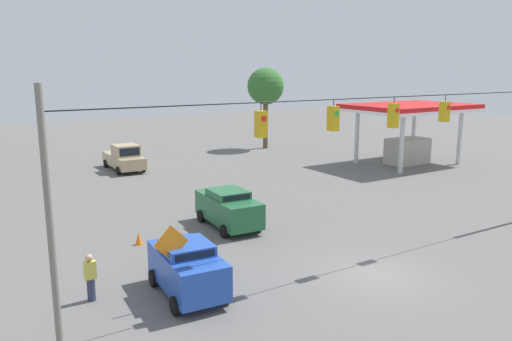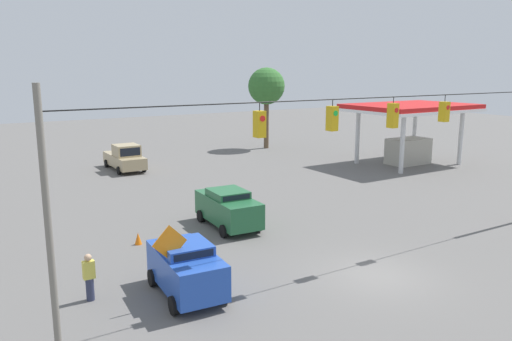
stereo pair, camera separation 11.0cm
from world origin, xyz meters
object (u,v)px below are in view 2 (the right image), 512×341
at_px(work_zone_sign, 170,249).
at_px(sedan_green_withflow_mid, 228,208).
at_px(traffic_cone_third, 138,238).
at_px(pickup_truck_tan_withflow_deep, 125,158).
at_px(pedestrian, 89,277).
at_px(traffic_cone_nearest, 176,272).
at_px(gas_station, 410,121).
at_px(sedan_blue_parked_shoulder, 186,268).
at_px(tree_horizon_left, 266,87).
at_px(overhead_signal_span, 362,150).
at_px(traffic_cone_second, 155,256).

bearing_deg(work_zone_sign, sedan_green_withflow_mid, -131.87).
height_order(sedan_green_withflow_mid, traffic_cone_third, sedan_green_withflow_mid).
height_order(pickup_truck_tan_withflow_deep, sedan_green_withflow_mid, pickup_truck_tan_withflow_deep).
bearing_deg(pedestrian, traffic_cone_nearest, -177.79).
bearing_deg(pickup_truck_tan_withflow_deep, sedan_green_withflow_mid, 89.50).
height_order(gas_station, pedestrian, gas_station).
relative_size(sedan_blue_parked_shoulder, tree_horizon_left, 0.49).
bearing_deg(work_zone_sign, overhead_signal_span, 172.86).
bearing_deg(work_zone_sign, pickup_truck_tan_withflow_deep, -104.05).
bearing_deg(gas_station, work_zone_sign, 26.47).
bearing_deg(traffic_cone_third, sedan_blue_parked_shoulder, 87.46).
xyz_separation_m(sedan_green_withflow_mid, gas_station, (-21.56, -7.13, 2.71)).
xyz_separation_m(traffic_cone_nearest, gas_station, (-26.45, -11.76, 3.44)).
height_order(pickup_truck_tan_withflow_deep, traffic_cone_second, pickup_truck_tan_withflow_deep).
distance_m(traffic_cone_nearest, work_zone_sign, 2.71).
xyz_separation_m(traffic_cone_second, work_zone_sign, (0.90, 3.91, 1.70)).
distance_m(overhead_signal_span, tree_horizon_left, 31.80).
distance_m(gas_station, pedestrian, 32.15).
height_order(pickup_truck_tan_withflow_deep, tree_horizon_left, tree_horizon_left).
bearing_deg(traffic_cone_nearest, traffic_cone_second, -88.31).
bearing_deg(overhead_signal_span, traffic_cone_third, -47.45).
xyz_separation_m(sedan_blue_parked_shoulder, traffic_cone_nearest, (-0.21, -1.48, -0.73)).
bearing_deg(pedestrian, traffic_cone_second, -146.29).
distance_m(traffic_cone_nearest, pedestrian, 3.33).
bearing_deg(pedestrian, tree_horizon_left, -133.31).
bearing_deg(traffic_cone_third, traffic_cone_second, 87.36).
height_order(sedan_blue_parked_shoulder, work_zone_sign, work_zone_sign).
bearing_deg(work_zone_sign, tree_horizon_left, -128.58).
xyz_separation_m(overhead_signal_span, gas_station, (-19.62, -14.62, -1.14)).
distance_m(overhead_signal_span, sedan_green_withflow_mid, 8.64).
relative_size(traffic_cone_second, gas_station, 0.06).
distance_m(pickup_truck_tan_withflow_deep, work_zone_sign, 24.72).
xyz_separation_m(pickup_truck_tan_withflow_deep, traffic_cone_second, (5.10, 20.05, -0.69)).
bearing_deg(sedan_blue_parked_shoulder, traffic_cone_third, -92.54).
height_order(sedan_green_withflow_mid, traffic_cone_nearest, sedan_green_withflow_mid).
xyz_separation_m(pickup_truck_tan_withflow_deep, pedestrian, (8.32, 22.20, -0.12)).
bearing_deg(sedan_green_withflow_mid, work_zone_sign, 48.13).
bearing_deg(sedan_blue_parked_shoulder, overhead_signal_span, 168.93).
relative_size(sedan_blue_parked_shoulder, traffic_cone_second, 7.03).
bearing_deg(work_zone_sign, traffic_cone_nearest, -116.87).
bearing_deg(gas_station, tree_horizon_left, -68.36).
height_order(traffic_cone_second, gas_station, gas_station).
xyz_separation_m(overhead_signal_span, pickup_truck_tan_withflow_deep, (1.79, -24.94, -3.89)).
distance_m(overhead_signal_span, pedestrian, 11.21).
bearing_deg(pickup_truck_tan_withflow_deep, tree_horizon_left, -167.55).
relative_size(overhead_signal_span, traffic_cone_second, 41.50).
distance_m(sedan_green_withflow_mid, traffic_cone_second, 5.64).
distance_m(sedan_blue_parked_shoulder, work_zone_sign, 1.29).
bearing_deg(gas_station, pickup_truck_tan_withflow_deep, -25.72).
height_order(sedan_blue_parked_shoulder, traffic_cone_second, sedan_blue_parked_shoulder).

